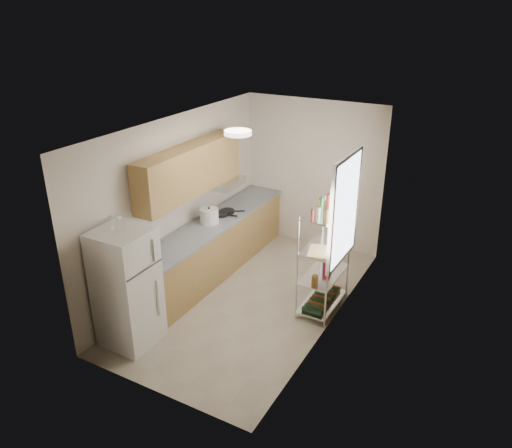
# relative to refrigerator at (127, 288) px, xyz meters

# --- Properties ---
(room) EXTENTS (2.52, 4.42, 2.62)m
(room) POSITION_rel_refrigerator_xyz_m (0.87, 1.60, 0.52)
(room) COLOR #A9A189
(room) RESTS_ON ground
(counter_run) EXTENTS (0.63, 3.51, 0.90)m
(counter_run) POSITION_rel_refrigerator_xyz_m (-0.05, 2.03, -0.33)
(counter_run) COLOR #AC8249
(counter_run) RESTS_ON ground
(upper_cabinets) EXTENTS (0.33, 2.20, 0.72)m
(upper_cabinets) POSITION_rel_refrigerator_xyz_m (-0.18, 1.70, 1.03)
(upper_cabinets) COLOR #AC8249
(upper_cabinets) RESTS_ON room
(range_hood) EXTENTS (0.50, 0.60, 0.12)m
(range_hood) POSITION_rel_refrigerator_xyz_m (-0.13, 2.50, 0.61)
(range_hood) COLOR #B7BABC
(range_hood) RESTS_ON room
(window) EXTENTS (0.06, 1.00, 1.46)m
(window) POSITION_rel_refrigerator_xyz_m (2.10, 1.95, 0.77)
(window) COLOR white
(window) RESTS_ON room
(bakers_rack) EXTENTS (0.45, 0.90, 1.73)m
(bakers_rack) POSITION_rel_refrigerator_xyz_m (1.88, 1.89, 0.32)
(bakers_rack) COLOR silver
(bakers_rack) RESTS_ON ground
(ceiling_dome) EXTENTS (0.34, 0.34, 0.05)m
(ceiling_dome) POSITION_rel_refrigerator_xyz_m (0.87, 1.30, 1.79)
(ceiling_dome) COLOR white
(ceiling_dome) RESTS_ON room
(refrigerator) EXTENTS (0.65, 0.65, 1.57)m
(refrigerator) POSITION_rel_refrigerator_xyz_m (0.00, 0.00, 0.00)
(refrigerator) COLOR white
(refrigerator) RESTS_ON ground
(wine_glass_a) EXTENTS (0.06, 0.06, 0.17)m
(wine_glass_a) POSITION_rel_refrigerator_xyz_m (-0.12, 0.00, 0.87)
(wine_glass_a) COLOR silver
(wine_glass_a) RESTS_ON refrigerator
(wine_glass_b) EXTENTS (0.07, 0.07, 0.19)m
(wine_glass_b) POSITION_rel_refrigerator_xyz_m (0.00, 0.01, 0.88)
(wine_glass_b) COLOR silver
(wine_glass_b) RESTS_ON refrigerator
(rice_cooker) EXTENTS (0.29, 0.29, 0.23)m
(rice_cooker) POSITION_rel_refrigerator_xyz_m (-0.07, 1.95, 0.23)
(rice_cooker) COLOR white
(rice_cooker) RESTS_ON counter_run
(frying_pan_large) EXTENTS (0.30, 0.30, 0.04)m
(frying_pan_large) POSITION_rel_refrigerator_xyz_m (-0.08, 2.29, 0.14)
(frying_pan_large) COLOR black
(frying_pan_large) RESTS_ON counter_run
(frying_pan_small) EXTENTS (0.32, 0.32, 0.05)m
(frying_pan_small) POSITION_rel_refrigerator_xyz_m (-0.03, 2.43, 0.14)
(frying_pan_small) COLOR black
(frying_pan_small) RESTS_ON counter_run
(cutting_board) EXTENTS (0.40, 0.46, 0.03)m
(cutting_board) POSITION_rel_refrigerator_xyz_m (1.91, 1.64, 0.24)
(cutting_board) COLOR tan
(cutting_board) RESTS_ON bakers_rack
(espresso_machine) EXTENTS (0.18, 0.25, 0.27)m
(espresso_machine) POSITION_rel_refrigerator_xyz_m (1.94, 2.06, 0.36)
(espresso_machine) COLOR black
(espresso_machine) RESTS_ON bakers_rack
(storage_bag) EXTENTS (0.13, 0.16, 0.17)m
(storage_bag) POSITION_rel_refrigerator_xyz_m (1.87, 2.06, -0.14)
(storage_bag) COLOR #AC1531
(storage_bag) RESTS_ON bakers_rack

